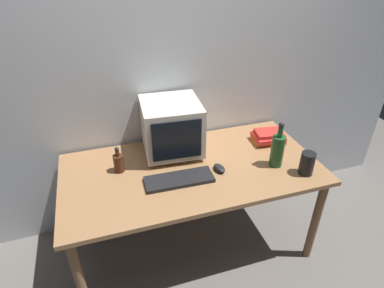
{
  "coord_description": "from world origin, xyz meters",
  "views": [
    {
      "loc": [
        -0.51,
        -1.61,
        1.94
      ],
      "look_at": [
        0.0,
        0.0,
        0.89
      ],
      "focal_mm": 30.07,
      "sensor_mm": 36.0,
      "label": 1
    }
  ],
  "objects_px": {
    "crt_monitor": "(171,127)",
    "metal_canister": "(307,163)",
    "bottle_short": "(119,162)",
    "computer_mouse": "(219,168)",
    "bottle_tall": "(277,150)",
    "keyboard": "(179,179)",
    "book_stack": "(268,137)"
  },
  "relations": [
    {
      "from": "crt_monitor",
      "to": "metal_canister",
      "type": "distance_m",
      "value": 0.9
    },
    {
      "from": "crt_monitor",
      "to": "metal_canister",
      "type": "relative_size",
      "value": 2.74
    },
    {
      "from": "bottle_short",
      "to": "metal_canister",
      "type": "height_order",
      "value": "bottle_short"
    },
    {
      "from": "computer_mouse",
      "to": "bottle_tall",
      "type": "distance_m",
      "value": 0.39
    },
    {
      "from": "keyboard",
      "to": "computer_mouse",
      "type": "xyz_separation_m",
      "value": [
        0.27,
        0.03,
        0.01
      ]
    },
    {
      "from": "computer_mouse",
      "to": "bottle_short",
      "type": "distance_m",
      "value": 0.64
    },
    {
      "from": "crt_monitor",
      "to": "bottle_tall",
      "type": "xyz_separation_m",
      "value": [
        0.6,
        -0.36,
        -0.07
      ]
    },
    {
      "from": "crt_monitor",
      "to": "bottle_tall",
      "type": "relative_size",
      "value": 1.3
    },
    {
      "from": "crt_monitor",
      "to": "book_stack",
      "type": "distance_m",
      "value": 0.73
    },
    {
      "from": "keyboard",
      "to": "bottle_tall",
      "type": "bearing_deg",
      "value": -0.65
    },
    {
      "from": "bottle_tall",
      "to": "book_stack",
      "type": "xyz_separation_m",
      "value": [
        0.1,
        0.28,
        -0.08
      ]
    },
    {
      "from": "keyboard",
      "to": "metal_canister",
      "type": "height_order",
      "value": "metal_canister"
    },
    {
      "from": "keyboard",
      "to": "computer_mouse",
      "type": "bearing_deg",
      "value": 7.07
    },
    {
      "from": "computer_mouse",
      "to": "metal_canister",
      "type": "relative_size",
      "value": 0.67
    },
    {
      "from": "computer_mouse",
      "to": "book_stack",
      "type": "height_order",
      "value": "book_stack"
    },
    {
      "from": "crt_monitor",
      "to": "book_stack",
      "type": "bearing_deg",
      "value": -6.81
    },
    {
      "from": "bottle_short",
      "to": "book_stack",
      "type": "bearing_deg",
      "value": 1.93
    },
    {
      "from": "book_stack",
      "to": "bottle_tall",
      "type": "bearing_deg",
      "value": -110.05
    },
    {
      "from": "book_stack",
      "to": "metal_canister",
      "type": "bearing_deg",
      "value": -85.6
    },
    {
      "from": "crt_monitor",
      "to": "bottle_short",
      "type": "distance_m",
      "value": 0.42
    },
    {
      "from": "keyboard",
      "to": "metal_canister",
      "type": "distance_m",
      "value": 0.8
    },
    {
      "from": "crt_monitor",
      "to": "computer_mouse",
      "type": "relative_size",
      "value": 4.11
    },
    {
      "from": "computer_mouse",
      "to": "metal_canister",
      "type": "distance_m",
      "value": 0.55
    },
    {
      "from": "bottle_tall",
      "to": "book_stack",
      "type": "bearing_deg",
      "value": 69.95
    },
    {
      "from": "crt_monitor",
      "to": "bottle_tall",
      "type": "height_order",
      "value": "crt_monitor"
    },
    {
      "from": "keyboard",
      "to": "book_stack",
      "type": "distance_m",
      "value": 0.79
    },
    {
      "from": "crt_monitor",
      "to": "bottle_short",
      "type": "bearing_deg",
      "value": -162.34
    },
    {
      "from": "bottle_tall",
      "to": "computer_mouse",
      "type": "bearing_deg",
      "value": 172.02
    },
    {
      "from": "crt_monitor",
      "to": "computer_mouse",
      "type": "bearing_deg",
      "value": -53.46
    },
    {
      "from": "crt_monitor",
      "to": "keyboard",
      "type": "xyz_separation_m",
      "value": [
        -0.04,
        -0.34,
        -0.18
      ]
    },
    {
      "from": "bottle_tall",
      "to": "bottle_short",
      "type": "distance_m",
      "value": 1.01
    },
    {
      "from": "keyboard",
      "to": "metal_canister",
      "type": "xyz_separation_m",
      "value": [
        0.78,
        -0.17,
        0.06
      ]
    }
  ]
}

